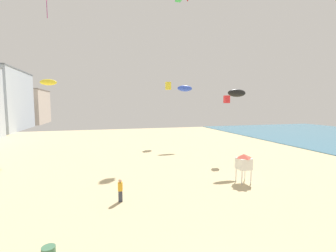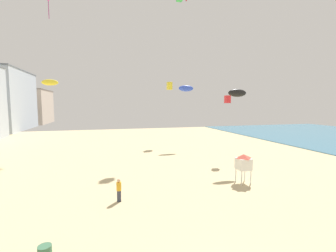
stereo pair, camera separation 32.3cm
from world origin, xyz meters
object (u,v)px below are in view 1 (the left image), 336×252
at_px(kite_flyer, 120,189).
at_px(kite_black_parafoil, 237,93).
at_px(kite_red_box, 227,99).
at_px(kite_yellow_parafoil, 48,82).
at_px(kite_blue_parafoil, 185,88).
at_px(kite_yellow_box, 168,86).
at_px(lifeguard_stand, 244,162).

distance_m(kite_flyer, kite_black_parafoil, 16.10).
relative_size(kite_red_box, kite_yellow_parafoil, 0.47).
xyz_separation_m(kite_flyer, kite_black_parafoil, (13.02, 6.16, 7.19)).
xyz_separation_m(kite_blue_parafoil, kite_black_parafoil, (1.27, -13.01, -1.35)).
distance_m(kite_flyer, kite_yellow_box, 26.30).
bearing_deg(kite_yellow_parafoil, kite_blue_parafoil, 6.47).
xyz_separation_m(kite_flyer, kite_yellow_parafoil, (-7.69, 16.97, 8.80)).
relative_size(kite_blue_parafoil, kite_black_parafoil, 1.14).
bearing_deg(kite_blue_parafoil, kite_flyer, -121.51).
xyz_separation_m(kite_yellow_parafoil, kite_black_parafoil, (20.71, -10.80, -1.62)).
height_order(kite_red_box, kite_yellow_parafoil, kite_yellow_parafoil).
bearing_deg(kite_black_parafoil, kite_flyer, -154.66).
xyz_separation_m(lifeguard_stand, kite_blue_parafoil, (1.02, 18.02, 7.62)).
xyz_separation_m(kite_flyer, lifeguard_stand, (10.73, 1.15, 0.92)).
bearing_deg(kite_yellow_parafoil, kite_yellow_box, 17.61).
xyz_separation_m(kite_flyer, kite_yellow_box, (9.93, 22.56, 9.16)).
bearing_deg(kite_flyer, kite_black_parafoil, 124.85).
relative_size(lifeguard_stand, kite_yellow_box, 1.95).
xyz_separation_m(kite_blue_parafoil, kite_yellow_parafoil, (-19.44, -2.21, 0.26)).
bearing_deg(kite_blue_parafoil, kite_yellow_parafoil, -173.53).
height_order(kite_blue_parafoil, kite_yellow_parafoil, kite_yellow_parafoil).
relative_size(kite_blue_parafoil, kite_yellow_parafoil, 1.23).
bearing_deg(kite_blue_parafoil, kite_yellow_box, 118.20).
height_order(kite_yellow_box, kite_black_parafoil, kite_yellow_box).
height_order(lifeguard_stand, kite_black_parafoil, kite_black_parafoil).
relative_size(lifeguard_stand, kite_blue_parafoil, 1.03).
xyz_separation_m(lifeguard_stand, kite_black_parafoil, (2.29, 5.01, 6.27)).
bearing_deg(lifeguard_stand, kite_yellow_box, 80.41).
bearing_deg(kite_blue_parafoil, kite_red_box, -77.48).
distance_m(lifeguard_stand, kite_yellow_box, 22.95).
bearing_deg(kite_flyer, kite_blue_parafoil, 158.01).
xyz_separation_m(kite_flyer, kite_blue_parafoil, (11.75, 19.17, 8.54)).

